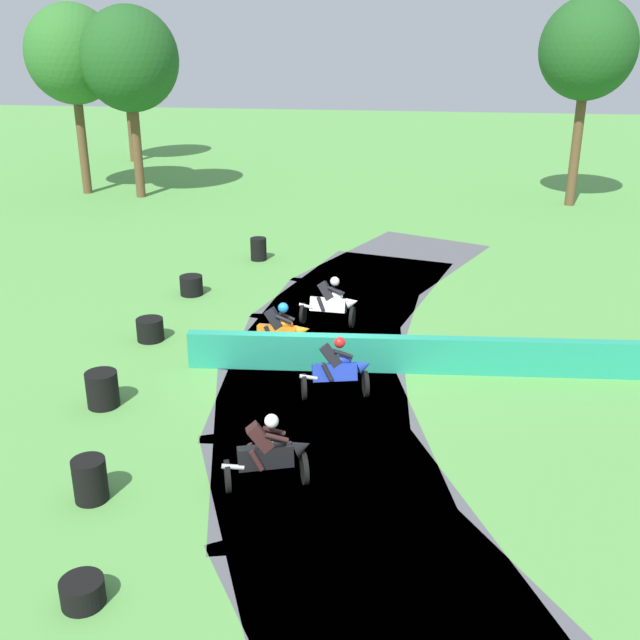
{
  "coord_description": "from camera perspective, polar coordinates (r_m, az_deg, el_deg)",
  "views": [
    {
      "loc": [
        2.57,
        -16.67,
        7.86
      ],
      "look_at": [
        0.01,
        1.0,
        0.9
      ],
      "focal_mm": 42.59,
      "sensor_mm": 36.0,
      "label": 1
    }
  ],
  "objects": [
    {
      "name": "safety_barrier",
      "position": [
        18.76,
        14.83,
        -2.72
      ],
      "size": [
        16.03,
        1.61,
        0.9
      ],
      "primitive_type": "cube",
      "rotation": [
        0.0,
        0.0,
        -1.49
      ],
      "color": "#239375",
      "rests_on": "ground"
    },
    {
      "name": "motorcycle_trailing_blue",
      "position": [
        17.11,
        1.34,
        -3.7
      ],
      "size": [
        1.68,
        1.11,
        1.42
      ],
      "color": "black",
      "rests_on": "ground"
    },
    {
      "name": "tree_mid_rise",
      "position": [
        36.87,
        19.48,
        18.59
      ],
      "size": [
        4.18,
        4.18,
        9.09
      ],
      "color": "brown",
      "rests_on": "ground"
    },
    {
      "name": "motorcycle_lead_white",
      "position": [
        21.15,
        0.83,
        1.32
      ],
      "size": [
        1.7,
        0.91,
        1.42
      ],
      "color": "black",
      "rests_on": "ground"
    },
    {
      "name": "tire_stack_far",
      "position": [
        17.37,
        -16.04,
        -5.02
      ],
      "size": [
        0.7,
        0.7,
        0.8
      ],
      "color": "black",
      "rests_on": "ground"
    },
    {
      "name": "tree_behind_barrier",
      "position": [
        48.61,
        -14.38,
        18.02
      ],
      "size": [
        4.3,
        4.3,
        7.89
      ],
      "color": "brown",
      "rests_on": "ground"
    },
    {
      "name": "tire_stack_near",
      "position": [
        27.23,
        -4.64,
        5.34
      ],
      "size": [
        0.57,
        0.57,
        0.8
      ],
      "color": "black",
      "rests_on": "ground"
    },
    {
      "name": "tire_stack_extra_b",
      "position": [
        12.16,
        -17.41,
        -18.92
      ],
      "size": [
        0.65,
        0.65,
        0.4
      ],
      "color": "black",
      "rests_on": "ground"
    },
    {
      "name": "ground_plane",
      "position": [
        18.6,
        -0.47,
        -3.69
      ],
      "size": [
        120.0,
        120.0,
        0.0
      ],
      "primitive_type": "plane",
      "color": "#569947"
    },
    {
      "name": "motorcycle_chase_orange",
      "position": [
        19.15,
        -3.01,
        -0.82
      ],
      "size": [
        1.69,
        0.72,
        1.43
      ],
      "color": "black",
      "rests_on": "ground"
    },
    {
      "name": "tire_stack_extra_a",
      "position": [
        14.21,
        -16.89,
        -11.41
      ],
      "size": [
        0.6,
        0.6,
        0.8
      ],
      "color": "black",
      "rests_on": "ground"
    },
    {
      "name": "tree_far_right",
      "position": [
        39.47,
        -18.1,
        18.4
      ],
      "size": [
        4.37,
        4.37,
        8.87
      ],
      "color": "brown",
      "rests_on": "ground"
    },
    {
      "name": "tire_stack_mid_a",
      "position": [
        23.93,
        -9.64,
        2.58
      ],
      "size": [
        0.71,
        0.71,
        0.6
      ],
      "color": "black",
      "rests_on": "ground"
    },
    {
      "name": "motorcycle_fourth_black",
      "position": [
        13.91,
        -3.82,
        -9.93
      ],
      "size": [
        1.68,
        1.14,
        1.43
      ],
      "color": "black",
      "rests_on": "ground"
    },
    {
      "name": "track_asphalt",
      "position": [
        18.57,
        2.83,
        -3.76
      ],
      "size": [
        9.26,
        26.7,
        0.01
      ],
      "color": "#515156",
      "rests_on": "ground"
    },
    {
      "name": "tire_stack_mid_b",
      "position": [
        20.66,
        -12.64,
        -0.7
      ],
      "size": [
        0.71,
        0.71,
        0.6
      ],
      "color": "black",
      "rests_on": "ground"
    },
    {
      "name": "tree_far_left",
      "position": [
        37.84,
        -14.12,
        18.43
      ],
      "size": [
        4.51,
        4.51,
        8.76
      ],
      "color": "brown",
      "rests_on": "ground"
    }
  ]
}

